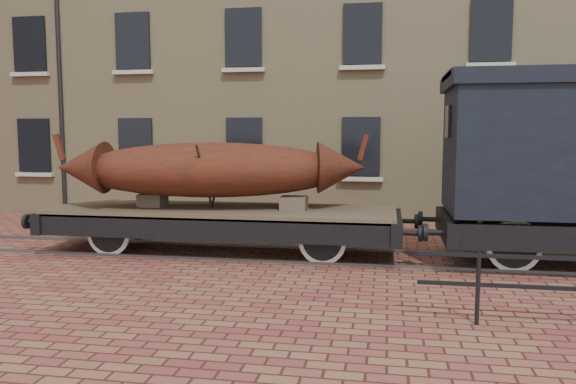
# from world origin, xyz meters

# --- Properties ---
(ground) EXTENTS (90.00, 90.00, 0.00)m
(ground) POSITION_xyz_m (0.00, 0.00, 0.00)
(ground) COLOR brown
(warehouse_cream) EXTENTS (40.00, 10.19, 14.00)m
(warehouse_cream) POSITION_xyz_m (3.00, 9.99, 7.00)
(warehouse_cream) COLOR tan
(warehouse_cream) RESTS_ON ground
(rail_track) EXTENTS (30.00, 1.52, 0.06)m
(rail_track) POSITION_xyz_m (0.00, 0.00, 0.03)
(rail_track) COLOR #59595E
(rail_track) RESTS_ON ground
(flatcar_wagon) EXTENTS (8.35, 2.26, 1.26)m
(flatcar_wagon) POSITION_xyz_m (-1.73, 0.00, 0.79)
(flatcar_wagon) COLOR brown
(flatcar_wagon) RESTS_ON ground
(iron_boat) EXTENTS (6.67, 2.85, 1.60)m
(iron_boat) POSITION_xyz_m (-1.94, 0.00, 1.81)
(iron_boat) COLOR #5F230F
(iron_boat) RESTS_ON flatcar_wagon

